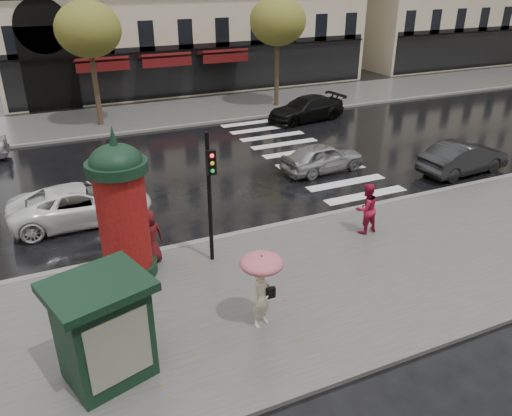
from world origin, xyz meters
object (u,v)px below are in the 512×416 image
traffic_light (210,187)px  car_black (306,109)px  car_darkgrey (463,158)px  car_white (81,204)px  woman_red (366,208)px  woman_umbrella (262,279)px  man_burgundy (149,237)px  newsstand (104,329)px  morris_column (122,207)px  car_silver (323,157)px

traffic_light → car_black: (10.33, 12.68, -1.83)m
car_darkgrey → car_white: bearing=78.4°
woman_red → traffic_light: (-5.18, 0.37, 1.54)m
woman_umbrella → traffic_light: bearing=91.2°
woman_umbrella → car_darkgrey: woman_umbrella is taller
woman_red → man_burgundy: bearing=-12.5°
woman_umbrella → woman_red: woman_umbrella is taller
woman_red → newsstand: newsstand is taller
newsstand → car_white: (0.41, 8.04, -0.67)m
newsstand → car_white: bearing=87.1°
man_burgundy → car_black: man_burgundy is taller
man_burgundy → morris_column: (-0.72, -0.35, 1.24)m
newsstand → car_darkgrey: (15.97, 6.09, -0.64)m
newsstand → car_black: bearing=49.3°
morris_column → traffic_light: size_ratio=1.10×
man_burgundy → traffic_light: 2.40m
newsstand → car_black: newsstand is taller
newsstand → car_white: newsstand is taller
traffic_light → car_silver: 8.91m
morris_column → car_white: 4.55m
woman_red → morris_column: size_ratio=0.39×
morris_column → woman_red: bearing=-5.2°
man_burgundy → car_silver: bearing=-159.1°
car_darkgrey → woman_red: bearing=107.9°
woman_umbrella → morris_column: 4.46m
woman_umbrella → newsstand: (-3.68, -0.21, -0.11)m
car_black → morris_column: bearing=-53.7°
woman_umbrella → man_burgundy: bearing=113.9°
woman_umbrella → newsstand: bearing=-176.8°
newsstand → car_darkgrey: 17.11m
car_silver → morris_column: bearing=112.0°
traffic_light → car_darkgrey: bearing=11.8°
woman_umbrella → car_darkgrey: size_ratio=0.48×
morris_column → traffic_light: bearing=-7.7°
newsstand → car_darkgrey: size_ratio=0.56×
morris_column → car_darkgrey: (14.78, 2.25, -1.52)m
morris_column → car_white: size_ratio=0.92×
woman_red → car_darkgrey: size_ratio=0.41×
man_burgundy → morris_column: size_ratio=0.39×
car_silver → car_darkgrey: bearing=-121.9°
woman_umbrella → man_burgundy: 4.38m
woman_umbrella → newsstand: 3.68m
car_darkgrey → car_white: size_ratio=0.87×
woman_umbrella → car_silver: woman_umbrella is taller
car_white → car_black: bearing=-58.4°
woman_umbrella → car_black: (10.26, 15.98, -0.75)m
man_burgundy → traffic_light: size_ratio=0.43×
woman_red → car_silver: bearing=-111.4°
woman_umbrella → woman_red: (5.11, 2.93, -0.46)m
traffic_light → newsstand: traffic_light is taller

